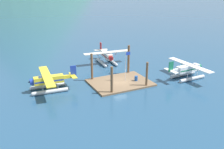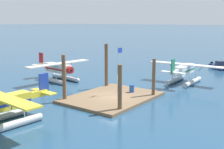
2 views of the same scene
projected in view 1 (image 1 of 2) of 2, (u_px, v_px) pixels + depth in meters
name	position (u px, v px, depth m)	size (l,w,h in m)	color
ground_plane	(120.00, 83.00, 45.00)	(1200.00, 1200.00, 0.00)	navy
dock_platform	(120.00, 82.00, 44.95)	(10.51, 7.91, 0.30)	brown
piling_near_left	(112.00, 80.00, 39.97)	(0.42, 0.42, 4.60)	brown
piling_near_right	(147.00, 75.00, 42.69)	(0.39, 0.39, 4.45)	brown
piling_far_left	(92.00, 67.00, 45.41)	(0.41, 0.41, 5.10)	brown
piling_far_right	(129.00, 60.00, 48.78)	(0.45, 0.45, 5.75)	brown
flagpole	(126.00, 62.00, 44.23)	(0.95, 0.10, 5.48)	silver
fuel_drum	(136.00, 78.00, 45.23)	(0.62, 0.62, 0.88)	#1E4C99
seaplane_cream_bow_right	(107.00, 57.00, 55.66)	(10.49, 7.96, 3.84)	#B7BABF
seaplane_yellow_port_fwd	(49.00, 82.00, 41.45)	(7.97, 10.48, 3.84)	#B7BABF
seaplane_white_stbd_aft	(188.00, 70.00, 46.89)	(7.98, 10.44, 3.84)	#B7BABF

